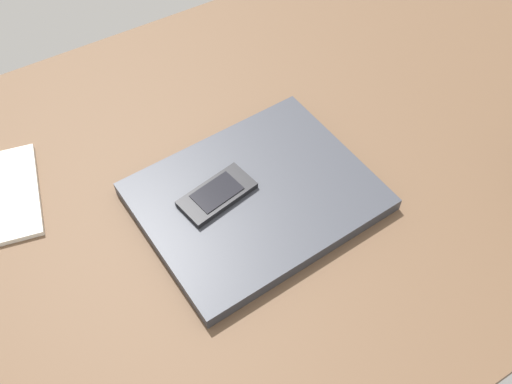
# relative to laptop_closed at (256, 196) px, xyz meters

# --- Properties ---
(desk_surface) EXTENTS (1.20, 0.80, 0.03)m
(desk_surface) POSITION_rel_laptop_closed_xyz_m (0.06, 0.05, -0.03)
(desk_surface) COLOR brown
(desk_surface) RESTS_ON ground
(laptop_closed) EXTENTS (0.32, 0.26, 0.02)m
(laptop_closed) POSITION_rel_laptop_closed_xyz_m (0.00, 0.00, 0.00)
(laptop_closed) COLOR #33353D
(laptop_closed) RESTS_ON desk_surface
(cell_phone_on_laptop) EXTENTS (0.11, 0.07, 0.01)m
(cell_phone_on_laptop) POSITION_rel_laptop_closed_xyz_m (-0.05, 0.02, 0.01)
(cell_phone_on_laptop) COLOR black
(cell_phone_on_laptop) RESTS_ON laptop_closed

